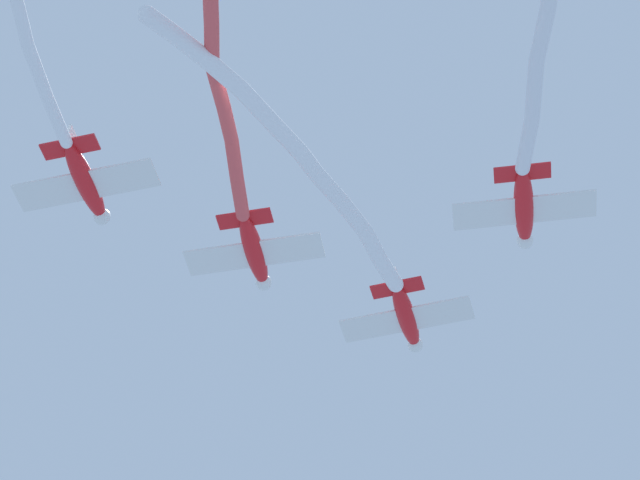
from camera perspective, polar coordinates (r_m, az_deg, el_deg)
The scene contains 6 objects.
airplane_lead at distance 75.10m, azimuth 3.97°, elevation -3.53°, with size 6.18×7.83×2.02m.
smoke_trail_lead at distance 66.69m, azimuth -1.23°, elevation 3.92°, with size 15.08×18.04×1.68m.
airplane_left_wing at distance 71.37m, azimuth -3.02°, elevation -0.53°, with size 6.21×7.99×2.02m.
smoke_trail_left_wing at distance 65.32m, azimuth -4.41°, elevation 6.25°, with size 14.76×5.46×1.30m.
airplane_right_wing at distance 70.43m, azimuth 9.31°, elevation 1.48°, with size 6.24×8.07×2.02m.
airplane_slot at distance 68.78m, azimuth -10.66°, elevation 2.59°, with size 6.17×7.90×2.02m.
Camera 1 is at (44.93, -18.67, 6.76)m, focal length 69.94 mm.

